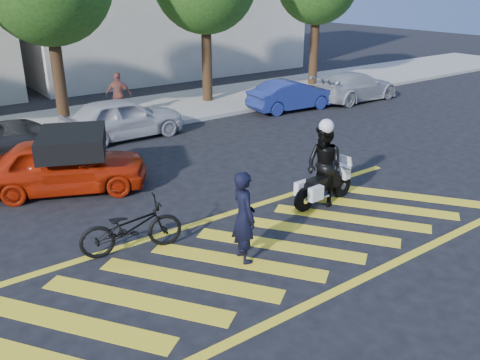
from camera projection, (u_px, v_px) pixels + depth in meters
ground at (261, 252)px, 10.42m from camera, size 90.00×90.00×0.00m
sidewalk at (65, 124)px, 19.38m from camera, size 60.00×5.00×0.15m
crosswalk at (259, 253)px, 10.40m from camera, size 12.33×4.00×0.01m
officer_bike at (244, 217)px, 9.83m from camera, size 0.57×0.76×1.87m
bicycle at (131, 227)px, 10.28m from camera, size 2.20×1.19×1.09m
police_motorcycle at (323, 186)px, 12.53m from camera, size 1.97×0.64×0.87m
officer_moto at (324, 166)px, 12.32m from camera, size 0.82×1.02×2.01m
red_convertible at (63, 165)px, 13.21m from camera, size 4.56×3.26×1.44m
parked_mid_right at (123, 118)px, 17.68m from camera, size 4.30×1.79×1.46m
parked_right at (292, 95)px, 21.59m from camera, size 3.98×1.71×1.27m
parked_far_right at (356, 86)px, 23.30m from camera, size 4.51×1.90×1.30m
pedestrian_right at (119, 95)px, 19.86m from camera, size 1.07×0.95×1.74m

